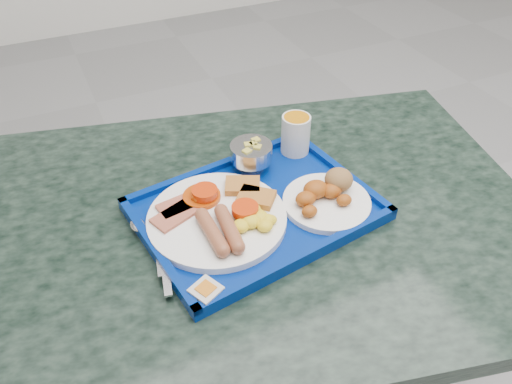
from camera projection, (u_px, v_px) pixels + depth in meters
floor at (446, 358)px, 1.52m from camera, size 6.00×6.00×0.00m
table at (242, 277)px, 1.07m from camera, size 1.29×1.00×0.72m
tray at (256, 210)px, 0.95m from camera, size 0.47×0.37×0.03m
main_plate at (222, 216)px, 0.91m from camera, size 0.26×0.26×0.04m
bread_plate at (327, 195)px, 0.95m from camera, size 0.17×0.17×0.06m
fruit_bowl at (251, 153)px, 1.02m from camera, size 0.09×0.09×0.06m
juice_cup at (296, 133)px, 1.06m from camera, size 0.06×0.06×0.09m
spoon at (143, 232)px, 0.89m from camera, size 0.05×0.16×0.01m
knife at (163, 254)px, 0.85m from camera, size 0.05×0.18×0.00m
jam_packet at (206, 291)px, 0.78m from camera, size 0.06×0.06×0.02m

